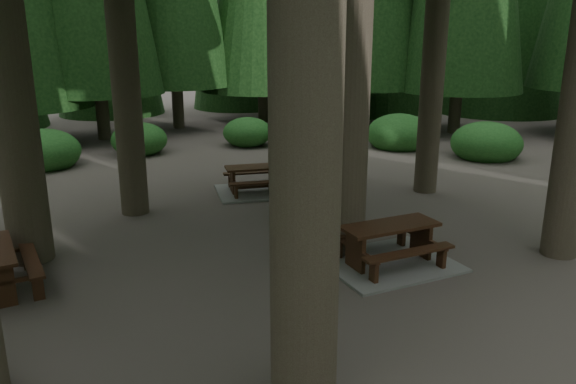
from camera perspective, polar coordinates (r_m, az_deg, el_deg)
ground at (r=10.62m, az=3.14°, el=-7.22°), size 80.00×80.00×0.00m
picnic_table_a at (r=10.62m, az=10.21°, el=-5.89°), size 2.68×2.38×0.79m
picnic_table_c at (r=15.07m, az=-3.12°, el=0.84°), size 2.66×2.46×0.72m
picnic_table_d at (r=16.22m, az=1.73°, el=2.98°), size 2.31×2.28×0.78m
shrub_ring at (r=11.43m, az=3.41°, el=-3.34°), size 23.86×24.64×1.49m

